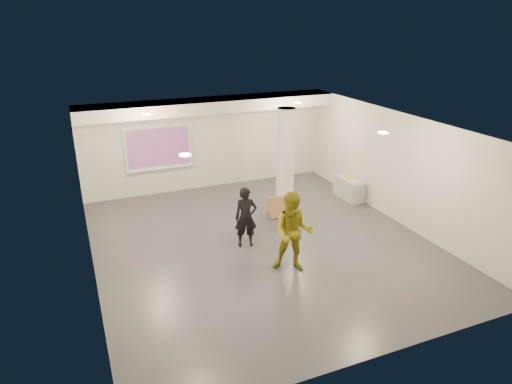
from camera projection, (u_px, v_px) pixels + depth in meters
name	position (u px, v px, depth m)	size (l,w,h in m)	color
floor	(262.00, 244.00, 11.46)	(8.00, 9.00, 0.01)	#35383D
ceiling	(263.00, 126.00, 10.38)	(8.00, 9.00, 0.01)	silver
wall_back	(207.00, 143.00, 14.80)	(8.00, 0.01, 3.00)	silver
wall_front	(378.00, 282.00, 7.05)	(8.00, 0.01, 3.00)	silver
wall_left	(86.00, 214.00, 9.48)	(0.01, 9.00, 3.00)	silver
wall_right	(397.00, 168.00, 12.37)	(0.01, 9.00, 3.00)	silver
soffit_band	(211.00, 105.00, 13.85)	(8.00, 1.10, 0.36)	silver
downlight_nw	(146.00, 114.00, 11.75)	(0.22, 0.22, 0.02)	#FFC688
downlight_ne	(298.00, 103.00, 13.34)	(0.22, 0.22, 0.02)	#FFC688
downlight_sw	(185.00, 155.00, 8.31)	(0.22, 0.22, 0.02)	#FFC688
downlight_se	(383.00, 133.00, 9.89)	(0.22, 0.22, 0.02)	#FFC688
column	(285.00, 160.00, 13.01)	(0.52, 0.52, 3.00)	white
projection_screen	(158.00, 148.00, 14.17)	(2.10, 0.13, 1.42)	white
credenza	(349.00, 188.00, 14.21)	(0.46, 1.12, 0.65)	#A1A4A7
papers_stack	(355.00, 180.00, 13.91)	(0.26, 0.33, 0.02)	silver
postit_pad	(350.00, 177.00, 14.16)	(0.22, 0.30, 0.03)	yellow
cardboard_back	(277.00, 207.00, 12.97)	(0.51, 0.05, 0.56)	#A06C41
cardboard_front	(277.00, 209.00, 12.89)	(0.46, 0.05, 0.51)	#A06C41
woman	(246.00, 217.00, 11.12)	(0.55, 0.36, 1.51)	black
man	(293.00, 232.00, 9.98)	(0.89, 0.70, 1.84)	olive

